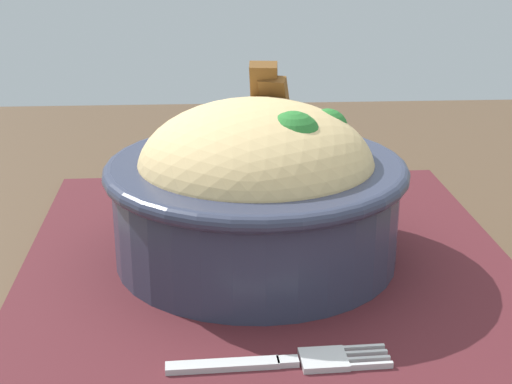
% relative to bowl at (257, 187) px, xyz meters
% --- Properties ---
extents(placemat, '(0.47, 0.36, 0.00)m').
position_rel_bowl_xyz_m(placemat, '(0.05, 0.01, -0.06)').
color(placemat, '#47191E').
rests_on(placemat, table).
extents(bowl, '(0.22, 0.22, 0.14)m').
position_rel_bowl_xyz_m(bowl, '(0.00, 0.00, 0.00)').
color(bowl, '#2D3347').
rests_on(bowl, placemat).
extents(fork, '(0.02, 0.13, 0.00)m').
position_rel_bowl_xyz_m(fork, '(0.14, 0.01, -0.05)').
color(fork, '#B7B7B7').
rests_on(fork, placemat).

